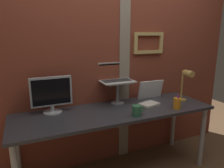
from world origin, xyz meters
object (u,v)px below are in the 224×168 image
monitor (51,93)px  desk_lamp (186,82)px  pen_cup (177,103)px  whiteboard_panel (151,89)px  coffee_mug (137,111)px  laptop (115,76)px

monitor → desk_lamp: (1.42, -0.24, 0.03)m
desk_lamp → pen_cup: (-0.23, -0.15, -0.17)m
monitor → whiteboard_panel: size_ratio=1.24×
coffee_mug → whiteboard_panel: bearing=44.5°
monitor → coffee_mug: monitor is taller
desk_lamp → coffee_mug: desk_lamp is taller
monitor → coffee_mug: 0.83m
pen_cup → desk_lamp: bearing=33.3°
desk_lamp → coffee_mug: bearing=-167.8°
laptop → whiteboard_panel: (0.44, -0.04, -0.19)m
whiteboard_panel → coffee_mug: (-0.42, -0.42, -0.06)m
whiteboard_panel → coffee_mug: bearing=-135.5°
laptop → desk_lamp: laptop is taller
whiteboard_panel → desk_lamp: bearing=-43.5°
desk_lamp → laptop: bearing=156.9°
whiteboard_panel → desk_lamp: 0.40m
monitor → whiteboard_panel: (1.14, 0.03, -0.09)m
desk_lamp → whiteboard_panel: bearing=136.5°
desk_lamp → monitor: bearing=170.5°
monitor → coffee_mug: size_ratio=3.05×
laptop → coffee_mug: bearing=-87.6°
whiteboard_panel → monitor: bearing=-178.7°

